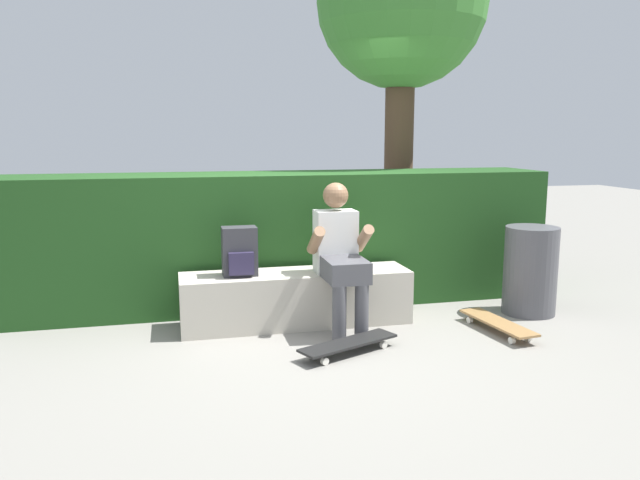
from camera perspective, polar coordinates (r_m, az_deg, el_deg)
ground_plane at (r=5.03m, az=-1.55°, el=-8.69°), size 24.00×24.00×0.00m
bench_main at (r=5.23m, az=-2.21°, el=-5.39°), size 1.92×0.47×0.45m
person_skater at (r=5.00m, az=1.86°, el=-1.11°), size 0.49×0.62×1.20m
skateboard_near_person at (r=4.59m, az=2.66°, el=-9.54°), size 0.81×0.51×0.09m
skateboard_beside_bench at (r=5.26m, az=16.09°, el=-7.38°), size 0.30×0.82×0.09m
backpack_on_bench at (r=5.06m, az=-7.43°, el=-1.13°), size 0.28×0.23×0.40m
hedge_row at (r=5.84m, az=-3.27°, el=0.15°), size 5.02×0.79×1.23m
tree_behind_bench at (r=7.06m, az=7.56°, el=20.40°), size 1.82×1.82×3.88m
trash_bin at (r=5.81m, az=18.85°, el=-2.68°), size 0.47×0.47×0.79m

